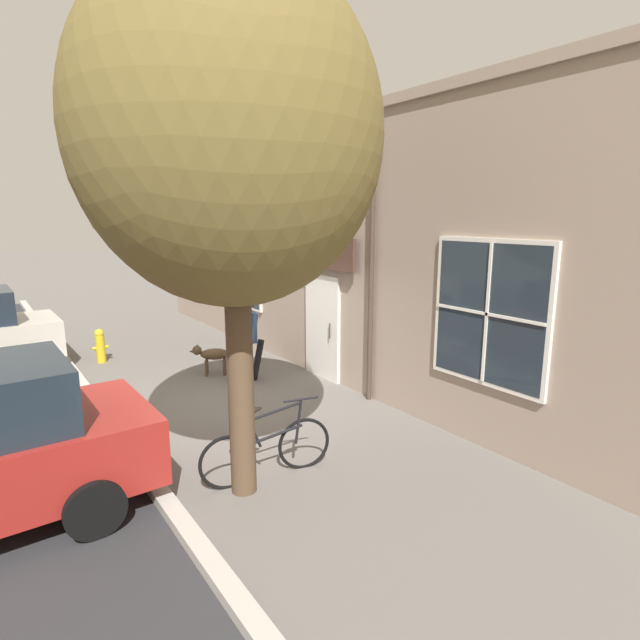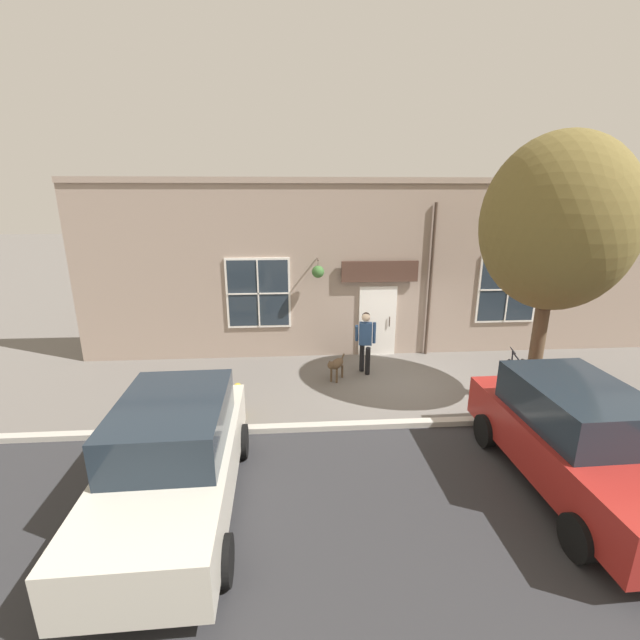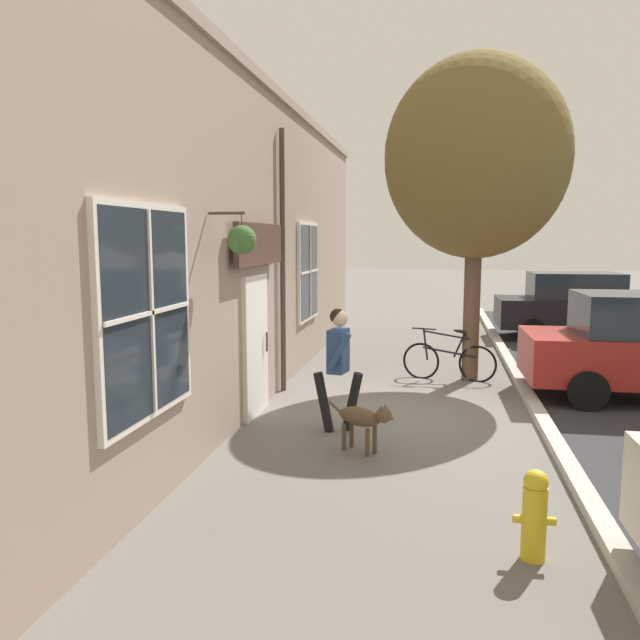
% 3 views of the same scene
% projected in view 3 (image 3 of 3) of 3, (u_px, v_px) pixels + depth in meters
% --- Properties ---
extents(ground_plane, '(90.00, 90.00, 0.00)m').
position_uv_depth(ground_plane, '(402.00, 413.00, 9.44)').
color(ground_plane, '#66605B').
extents(storefront_facade, '(0.95, 18.00, 5.10)m').
position_uv_depth(storefront_facade, '(251.00, 244.00, 9.52)').
color(storefront_facade, gray).
rests_on(storefront_facade, ground_plane).
extents(pedestrian_walking, '(0.70, 0.61, 1.70)m').
position_uv_depth(pedestrian_walking, '(338.00, 358.00, 8.47)').
color(pedestrian_walking, black).
rests_on(pedestrian_walking, ground_plane).
extents(dog_on_leash, '(0.91, 0.56, 0.66)m').
position_uv_depth(dog_on_leash, '(363.00, 418.00, 7.66)').
color(dog_on_leash, brown).
rests_on(dog_on_leash, ground_plane).
extents(street_tree_by_curb, '(3.30, 2.97, 5.90)m').
position_uv_depth(street_tree_by_curb, '(478.00, 162.00, 11.16)').
color(street_tree_by_curb, brown).
rests_on(street_tree_by_curb, ground_plane).
extents(leaning_bicycle, '(1.73, 0.32, 1.00)m').
position_uv_depth(leaning_bicycle, '(449.00, 360.00, 11.63)').
color(leaning_bicycle, black).
rests_on(leaning_bicycle, ground_plane).
extents(parked_car_far_end, '(4.33, 2.00, 1.75)m').
position_uv_depth(parked_car_far_end, '(580.00, 306.00, 16.32)').
color(parked_car_far_end, black).
rests_on(parked_car_far_end, ground_plane).
extents(fire_hydrant, '(0.34, 0.20, 0.77)m').
position_uv_depth(fire_hydrant, '(534.00, 514.00, 5.10)').
color(fire_hydrant, gold).
rests_on(fire_hydrant, ground_plane).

